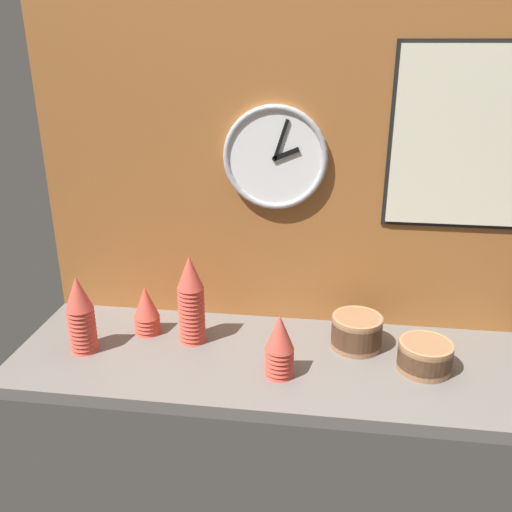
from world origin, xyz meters
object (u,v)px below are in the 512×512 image
object	(u,v)px
cup_stack_center_left	(191,299)
bowl_stack_far_right	(425,355)
cup_stack_center_right	(280,346)
cup_stack_far_left	(80,314)
cup_stack_left	(146,310)
bowl_stack_right	(357,331)
wall_clock	(275,158)
menu_board	(462,139)

from	to	relation	value
cup_stack_center_left	bowl_stack_far_right	distance (cm)	73.71
cup_stack_center_right	bowl_stack_far_right	xyz separation A→B (cm)	(42.71, 8.93, -5.07)
cup_stack_center_left	bowl_stack_far_right	size ratio (longest dim) A/B	1.86
cup_stack_center_right	cup_stack_far_left	bearing A→B (deg)	175.08
cup_stack_far_left	bowl_stack_far_right	world-z (taller)	cup_stack_far_left
cup_stack_left	bowl_stack_far_right	world-z (taller)	cup_stack_left
bowl_stack_far_right	bowl_stack_right	size ratio (longest dim) A/B	1.00
cup_stack_center_right	bowl_stack_right	world-z (taller)	cup_stack_center_right
cup_stack_center_left	wall_clock	distance (cm)	52.24
wall_clock	bowl_stack_right	bearing A→B (deg)	-27.37
cup_stack_far_left	bowl_stack_right	size ratio (longest dim) A/B	1.59
cup_stack_center_right	wall_clock	bearing A→B (deg)	99.13
menu_board	bowl_stack_far_right	bearing A→B (deg)	-106.93
cup_stack_left	wall_clock	distance (cm)	65.50
cup_stack_far_left	cup_stack_left	xyz separation A→B (cm)	(16.33, 13.56, -4.36)
cup_stack_left	bowl_stack_right	size ratio (longest dim) A/B	1.05
cup_stack_far_left	wall_clock	bearing A→B (deg)	26.53
cup_stack_far_left	menu_board	xyz separation A→B (cm)	(113.27, 29.45, 51.70)
cup_stack_far_left	cup_stack_center_right	xyz separation A→B (cm)	(62.67, -5.39, -2.91)
cup_stack_far_left	menu_board	world-z (taller)	menu_board
cup_stack_left	menu_board	xyz separation A→B (cm)	(96.93, 15.89, 56.07)
bowl_stack_far_right	wall_clock	bearing A→B (deg)	152.55
bowl_stack_right	menu_board	world-z (taller)	menu_board
cup_stack_left	cup_stack_center_right	xyz separation A→B (cm)	(46.33, -18.95, 1.45)
menu_board	bowl_stack_right	bearing A→B (deg)	-150.61
cup_stack_center_right	bowl_stack_far_right	distance (cm)	43.93
cup_stack_left	wall_clock	world-z (taller)	wall_clock
cup_stack_center_right	bowl_stack_far_right	world-z (taller)	cup_stack_center_right
cup_stack_center_left	cup_stack_left	bearing A→B (deg)	169.01
wall_clock	menu_board	xyz separation A→B (cm)	(56.05, 0.89, 7.13)
cup_stack_center_right	bowl_stack_right	size ratio (longest dim) A/B	1.23
bowl_stack_far_right	menu_board	size ratio (longest dim) A/B	0.29
bowl_stack_right	bowl_stack_far_right	bearing A→B (deg)	-27.57
cup_stack_center_right	bowl_stack_far_right	bearing A→B (deg)	11.81
cup_stack_far_left	menu_board	bearing A→B (deg)	14.57
cup_stack_far_left	cup_stack_center_right	distance (cm)	62.97
cup_stack_far_left	bowl_stack_far_right	size ratio (longest dim) A/B	1.59
cup_stack_center_right	wall_clock	size ratio (longest dim) A/B	0.59
cup_stack_left	wall_clock	size ratio (longest dim) A/B	0.51
cup_stack_center_right	menu_board	distance (cm)	82.20
bowl_stack_right	menu_board	bearing A→B (deg)	29.39
bowl_stack_far_right	wall_clock	distance (cm)	75.55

